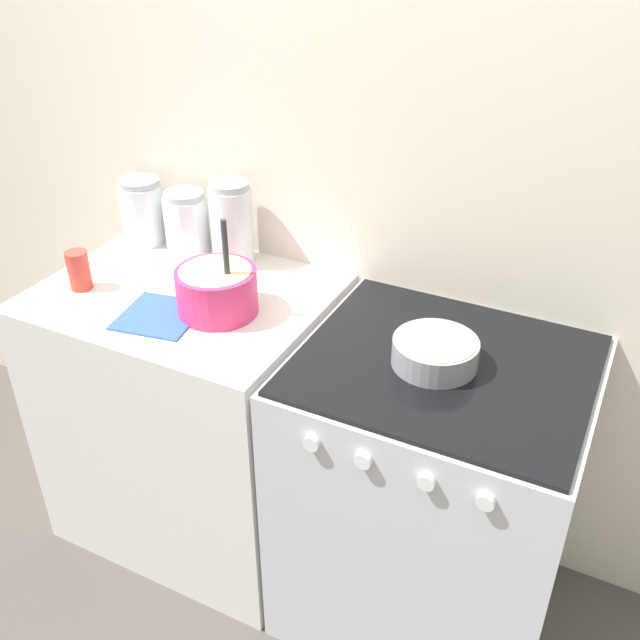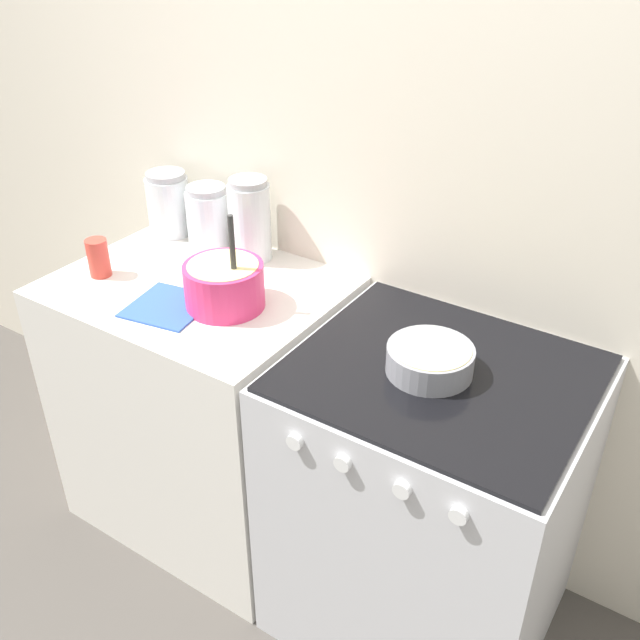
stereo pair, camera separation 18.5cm
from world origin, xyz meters
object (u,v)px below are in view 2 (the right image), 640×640
(storage_jar_left, at_px, (169,207))
(baking_pan, at_px, (430,359))
(mixing_bowl, at_px, (224,283))
(storage_jar_right, at_px, (250,225))
(storage_jar_middle, at_px, (208,220))
(stove, at_px, (427,503))
(tin_can, at_px, (98,258))

(storage_jar_left, bearing_deg, baking_pan, -13.11)
(mixing_bowl, height_order, storage_jar_right, mixing_bowl)
(storage_jar_middle, bearing_deg, stove, -14.01)
(stove, relative_size, storage_jar_middle, 4.50)
(stove, relative_size, storage_jar_left, 4.24)
(baking_pan, relative_size, storage_jar_left, 1.00)
(tin_can, bearing_deg, stove, 5.90)
(storage_jar_right, bearing_deg, baking_pan, -18.81)
(stove, xyz_separation_m, storage_jar_right, (-0.77, 0.24, 0.56))
(baking_pan, relative_size, storage_jar_right, 0.81)
(storage_jar_left, relative_size, storage_jar_middle, 1.06)
(storage_jar_middle, bearing_deg, storage_jar_right, 0.00)
(stove, xyz_separation_m, tin_can, (-1.08, -0.11, 0.51))
(storage_jar_right, bearing_deg, mixing_bowl, -65.67)
(stove, distance_m, storage_jar_right, 0.98)
(storage_jar_left, relative_size, storage_jar_right, 0.82)
(stove, distance_m, storage_jar_middle, 1.11)
(mixing_bowl, distance_m, tin_can, 0.44)
(baking_pan, height_order, storage_jar_right, storage_jar_right)
(storage_jar_right, bearing_deg, tin_can, -131.68)
(stove, height_order, storage_jar_right, storage_jar_right)
(stove, height_order, mixing_bowl, mixing_bowl)
(tin_can, bearing_deg, mixing_bowl, 8.66)
(storage_jar_left, bearing_deg, storage_jar_middle, -0.00)
(baking_pan, bearing_deg, storage_jar_left, 166.89)
(stove, bearing_deg, baking_pan, -142.11)
(stove, height_order, tin_can, tin_can)
(storage_jar_right, distance_m, tin_can, 0.47)
(tin_can, bearing_deg, storage_jar_right, 48.32)
(storage_jar_left, distance_m, storage_jar_right, 0.35)
(stove, bearing_deg, storage_jar_middle, 165.99)
(storage_jar_left, xyz_separation_m, tin_can, (0.04, -0.35, -0.03))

